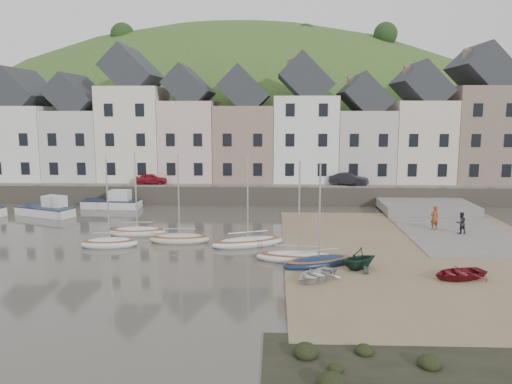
{
  "coord_description": "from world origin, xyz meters",
  "views": [
    {
      "loc": [
        1.44,
        -31.67,
        9.0
      ],
      "look_at": [
        0.0,
        6.0,
        3.0
      ],
      "focal_mm": 35.79,
      "sensor_mm": 36.0,
      "label": 1
    }
  ],
  "objects_px": {
    "person_red": "(434,218)",
    "car_right": "(349,179)",
    "sailboat_0": "(137,231)",
    "rowboat_green": "(358,258)",
    "person_dark": "(461,223)",
    "rowboat_white": "(315,275)",
    "car_left": "(151,179)",
    "rowboat_red": "(459,273)"
  },
  "relations": [
    {
      "from": "sailboat_0",
      "to": "rowboat_red",
      "type": "height_order",
      "value": "sailboat_0"
    },
    {
      "from": "rowboat_white",
      "to": "car_left",
      "type": "xyz_separation_m",
      "value": [
        -14.86,
        24.85,
        1.8
      ]
    },
    {
      "from": "sailboat_0",
      "to": "car_left",
      "type": "height_order",
      "value": "sailboat_0"
    },
    {
      "from": "rowboat_green",
      "to": "person_dark",
      "type": "xyz_separation_m",
      "value": [
        8.83,
        8.69,
        0.21
      ]
    },
    {
      "from": "rowboat_green",
      "to": "car_right",
      "type": "xyz_separation_m",
      "value": [
        2.64,
        22.88,
        1.54
      ]
    },
    {
      "from": "sailboat_0",
      "to": "person_red",
      "type": "xyz_separation_m",
      "value": [
        22.11,
        1.99,
        0.78
      ]
    },
    {
      "from": "sailboat_0",
      "to": "rowboat_red",
      "type": "bearing_deg",
      "value": -24.89
    },
    {
      "from": "rowboat_red",
      "to": "car_right",
      "type": "height_order",
      "value": "car_right"
    },
    {
      "from": "person_red",
      "to": "car_right",
      "type": "height_order",
      "value": "car_right"
    },
    {
      "from": "rowboat_green",
      "to": "rowboat_red",
      "type": "relative_size",
      "value": 0.8
    },
    {
      "from": "rowboat_white",
      "to": "person_red",
      "type": "xyz_separation_m",
      "value": [
        9.83,
        11.77,
        0.7
      ]
    },
    {
      "from": "car_left",
      "to": "car_right",
      "type": "bearing_deg",
      "value": -99.09
    },
    {
      "from": "person_red",
      "to": "car_right",
      "type": "distance_m",
      "value": 13.92
    },
    {
      "from": "rowboat_red",
      "to": "person_dark",
      "type": "xyz_separation_m",
      "value": [
        3.69,
        10.16,
        0.54
      ]
    },
    {
      "from": "rowboat_green",
      "to": "person_red",
      "type": "xyz_separation_m",
      "value": [
        7.24,
        9.8,
        0.35
      ]
    },
    {
      "from": "person_red",
      "to": "person_dark",
      "type": "distance_m",
      "value": 1.94
    },
    {
      "from": "rowboat_green",
      "to": "car_right",
      "type": "relative_size",
      "value": 0.63
    },
    {
      "from": "person_dark",
      "to": "car_right",
      "type": "xyz_separation_m",
      "value": [
        -6.19,
        14.19,
        1.32
      ]
    },
    {
      "from": "sailboat_0",
      "to": "rowboat_green",
      "type": "distance_m",
      "value": 16.79
    },
    {
      "from": "rowboat_white",
      "to": "car_right",
      "type": "distance_m",
      "value": 25.46
    },
    {
      "from": "rowboat_green",
      "to": "car_left",
      "type": "relative_size",
      "value": 0.75
    },
    {
      "from": "person_red",
      "to": "person_dark",
      "type": "height_order",
      "value": "person_red"
    },
    {
      "from": "rowboat_white",
      "to": "car_left",
      "type": "distance_m",
      "value": 29.01
    },
    {
      "from": "rowboat_white",
      "to": "rowboat_red",
      "type": "xyz_separation_m",
      "value": [
        7.73,
        0.5,
        0.02
      ]
    },
    {
      "from": "car_right",
      "to": "car_left",
      "type": "bearing_deg",
      "value": 109.92
    },
    {
      "from": "rowboat_green",
      "to": "car_left",
      "type": "distance_m",
      "value": 28.81
    },
    {
      "from": "rowboat_white",
      "to": "rowboat_green",
      "type": "xyz_separation_m",
      "value": [
        2.58,
        1.97,
        0.35
      ]
    },
    {
      "from": "rowboat_white",
      "to": "rowboat_green",
      "type": "height_order",
      "value": "rowboat_green"
    },
    {
      "from": "rowboat_green",
      "to": "rowboat_white",
      "type": "bearing_deg",
      "value": -83.69
    },
    {
      "from": "sailboat_0",
      "to": "person_dark",
      "type": "distance_m",
      "value": 23.72
    },
    {
      "from": "rowboat_red",
      "to": "person_red",
      "type": "height_order",
      "value": "person_red"
    },
    {
      "from": "person_red",
      "to": "car_left",
      "type": "xyz_separation_m",
      "value": [
        -24.69,
        13.08,
        1.1
      ]
    },
    {
      "from": "rowboat_green",
      "to": "person_dark",
      "type": "bearing_deg",
      "value": 103.55
    },
    {
      "from": "sailboat_0",
      "to": "car_left",
      "type": "xyz_separation_m",
      "value": [
        -2.59,
        15.07,
        1.89
      ]
    },
    {
      "from": "person_red",
      "to": "rowboat_green",
      "type": "bearing_deg",
      "value": 33.33
    },
    {
      "from": "rowboat_green",
      "to": "person_red",
      "type": "bearing_deg",
      "value": 112.52
    },
    {
      "from": "car_left",
      "to": "car_right",
      "type": "height_order",
      "value": "car_right"
    },
    {
      "from": "sailboat_0",
      "to": "rowboat_green",
      "type": "bearing_deg",
      "value": -27.72
    },
    {
      "from": "rowboat_green",
      "to": "car_left",
      "type": "bearing_deg",
      "value": -173.68
    },
    {
      "from": "rowboat_red",
      "to": "person_red",
      "type": "bearing_deg",
      "value": 150.28
    },
    {
      "from": "sailboat_0",
      "to": "car_right",
      "type": "bearing_deg",
      "value": 40.73
    },
    {
      "from": "sailboat_0",
      "to": "person_red",
      "type": "height_order",
      "value": "sailboat_0"
    }
  ]
}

